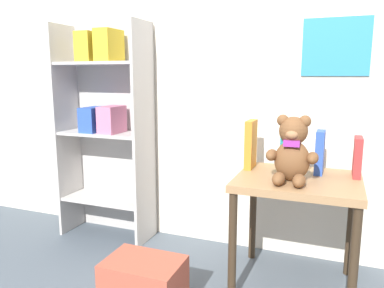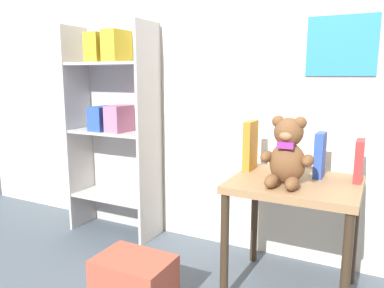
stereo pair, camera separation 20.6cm
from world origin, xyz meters
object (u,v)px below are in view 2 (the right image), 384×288
Objects in this scene: bookshelf_side at (115,117)px; book_standing_orange at (250,145)px; storage_bin at (134,284)px; book_standing_blue at (320,155)px; display_table at (294,198)px; teddy_bear at (287,154)px; book_standing_teal at (284,150)px; book_standing_red at (359,161)px.

bookshelf_side is 5.41× the size of book_standing_orange.
book_standing_blue is at bearing 40.68° from storage_bin.
bookshelf_side is 4.06× the size of storage_bin.
storage_bin is (-0.34, -0.59, -0.58)m from book_standing_orange.
display_table is at bearing 38.24° from storage_bin.
bookshelf_side is 4.45× the size of teddy_bear.
book_standing_orange is 1.08× the size of book_standing_teal.
book_standing_orange is 1.17× the size of book_standing_blue.
bookshelf_side is at bearing 175.38° from book_standing_teal.
book_standing_orange reaches higher than storage_bin.
teddy_bear is at bearing -109.54° from display_table.
book_standing_teal is at bearing -179.77° from book_standing_red.
display_table is at bearing 70.46° from teddy_bear.
book_standing_red is (0.29, 0.20, -0.04)m from teddy_bear.
book_standing_red is 1.19m from storage_bin.
book_standing_blue is at bearing 0.66° from book_standing_orange.
bookshelf_side reaches higher than book_standing_teal.
bookshelf_side is 1.31m from display_table.
book_standing_blue is (1.34, -0.12, -0.11)m from bookshelf_side.
storage_bin is at bearing -145.67° from book_standing_red.
book_standing_orange is at bearing -179.15° from book_standing_red.
display_table is 1.71× the size of storage_bin.
bookshelf_side is at bearing 132.11° from storage_bin.
book_standing_teal is at bearing 49.18° from storage_bin.
bookshelf_side is 1.17m from storage_bin.
bookshelf_side is at bearing 169.32° from display_table.
teddy_bear is 1.22× the size of book_standing_orange.
bookshelf_side reaches higher than book_standing_blue.
book_standing_teal is at bearing 107.06° from teddy_bear.
teddy_bear is 1.59× the size of book_standing_red.
book_standing_orange is 1.31× the size of book_standing_red.
book_standing_red is at bearing 3.20° from book_standing_blue.
display_table is 0.35m from book_standing_red.
book_standing_orange is at bearing 60.02° from storage_bin.
display_table is 2.67× the size of book_standing_blue.
storage_bin is at bearing -141.76° from display_table.
book_standing_orange is at bearing -178.08° from book_standing_blue.
book_standing_orange is 0.53m from book_standing_red.
book_standing_blue is (0.35, 0.00, -0.02)m from book_standing_orange.
bookshelf_side is 1.35m from book_standing_blue.
book_standing_teal is at bearing 2.33° from book_standing_orange.
display_table is 2.47× the size of book_standing_teal.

